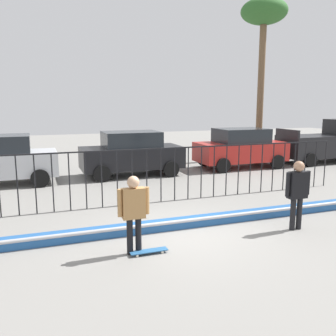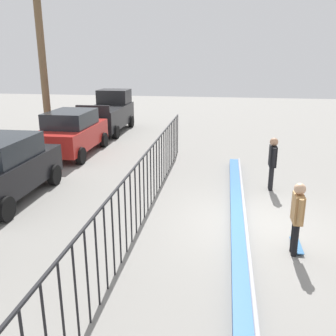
# 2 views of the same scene
# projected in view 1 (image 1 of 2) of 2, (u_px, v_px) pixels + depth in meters

# --- Properties ---
(ground_plane) EXTENTS (60.00, 60.00, 0.00)m
(ground_plane) POSITION_uv_depth(u_px,v_px,m) (182.00, 233.00, 8.77)
(ground_plane) COLOR gray
(bowl_coping_ledge) EXTENTS (11.00, 0.40, 0.27)m
(bowl_coping_ledge) POSITION_uv_depth(u_px,v_px,m) (176.00, 223.00, 9.11)
(bowl_coping_ledge) COLOR #235699
(bowl_coping_ledge) RESTS_ON ground
(perimeter_fence) EXTENTS (14.04, 0.04, 1.72)m
(perimeter_fence) POSITION_uv_depth(u_px,v_px,m) (147.00, 170.00, 11.26)
(perimeter_fence) COLOR black
(perimeter_fence) RESTS_ON ground
(skateboarder) EXTENTS (0.67, 0.25, 1.65)m
(skateboarder) POSITION_uv_depth(u_px,v_px,m) (134.00, 208.00, 7.42)
(skateboarder) COLOR black
(skateboarder) RESTS_ON ground
(skateboard) EXTENTS (0.80, 0.20, 0.07)m
(skateboard) POSITION_uv_depth(u_px,v_px,m) (149.00, 251.00, 7.57)
(skateboard) COLOR #26598C
(skateboard) RESTS_ON ground
(camera_operator) EXTENTS (0.70, 0.26, 1.72)m
(camera_operator) POSITION_uv_depth(u_px,v_px,m) (298.00, 189.00, 8.87)
(camera_operator) COLOR black
(camera_operator) RESTS_ON ground
(parked_car_black) EXTENTS (4.30, 2.12, 1.90)m
(parked_car_black) POSITION_uv_depth(u_px,v_px,m) (132.00, 153.00, 15.67)
(parked_car_black) COLOR black
(parked_car_black) RESTS_ON ground
(parked_car_red) EXTENTS (4.30, 2.12, 1.90)m
(parked_car_red) POSITION_uv_depth(u_px,v_px,m) (241.00, 148.00, 17.55)
(parked_car_red) COLOR #B2231E
(parked_car_red) RESTS_ON ground
(pickup_truck) EXTENTS (4.70, 2.12, 2.24)m
(pickup_truck) POSITION_uv_depth(u_px,v_px,m) (326.00, 143.00, 19.24)
(pickup_truck) COLOR black
(pickup_truck) RESTS_ON ground
(palm_tree_tall) EXTENTS (2.48, 2.48, 8.59)m
(palm_tree_tall) POSITION_uv_depth(u_px,v_px,m) (264.00, 20.00, 19.43)
(palm_tree_tall) COLOR brown
(palm_tree_tall) RESTS_ON ground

